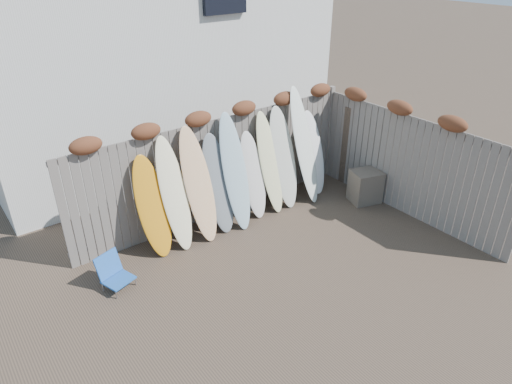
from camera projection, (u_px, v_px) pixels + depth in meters
ground at (300, 272)px, 7.61m from camera, size 80.00×80.00×0.00m
back_fence at (221, 159)px, 8.75m from camera, size 6.05×0.28×2.24m
right_fence at (408, 159)px, 8.84m from camera, size 0.28×4.40×2.24m
house at (138, 21)px, 10.89m from camera, size 8.50×5.50×6.33m
beach_chair at (113, 272)px, 7.18m from camera, size 0.54×0.56×0.57m
wooden_crate at (365, 186)px, 9.56m from camera, size 0.71×0.65×0.69m
lattice_panel at (364, 153)px, 9.77m from camera, size 0.18×1.18×1.77m
surfboard_0 at (153, 207)px, 7.75m from camera, size 0.55×0.64×1.77m
surfboard_1 at (174, 194)px, 7.90m from camera, size 0.48×0.71×2.00m
surfboard_2 at (199, 185)px, 8.12m from camera, size 0.57×0.76×2.08m
surfboard_3 at (218, 184)px, 8.41m from camera, size 0.57×0.69×1.84m
surfboard_4 at (235, 172)px, 8.47m from camera, size 0.55×0.80×2.17m
surfboard_5 at (253, 175)px, 8.90m from camera, size 0.52×0.64×1.69m
surfboard_6 at (270, 163)px, 9.03m from camera, size 0.47×0.72×2.00m
surfboard_7 at (283, 158)px, 9.21m from camera, size 0.59×0.75×2.03m
surfboard_8 at (304, 146)px, 9.32m from camera, size 0.56×0.87×2.36m
surfboard_9 at (313, 153)px, 9.76m from camera, size 0.54×0.65×1.76m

